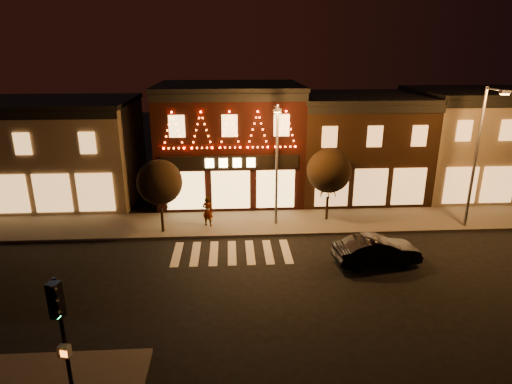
{
  "coord_description": "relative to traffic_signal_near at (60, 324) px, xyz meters",
  "views": [
    {
      "loc": [
        0.01,
        -17.54,
        10.68
      ],
      "look_at": [
        1.33,
        4.0,
        3.5
      ],
      "focal_mm": 30.34,
      "sensor_mm": 36.0,
      "label": 1
    }
  ],
  "objects": [
    {
      "name": "streetlamp_right",
      "position": [
        19.34,
        13.38,
        1.72
      ],
      "size": [
        0.53,
        1.94,
        8.51
      ],
      "rotation": [
        0.0,
        0.0,
        0.01
      ],
      "color": "#59595E",
      "rests_on": "sidewalk_far"
    },
    {
      "name": "pedestrian",
      "position": [
        3.33,
        14.63,
        -2.32
      ],
      "size": [
        0.82,
        0.69,
        1.9
      ],
      "primitive_type": "imported",
      "rotation": [
        0.0,
        0.0,
        2.73
      ],
      "color": "gray",
      "rests_on": "sidewalk_far"
    },
    {
      "name": "streetlamp_mid",
      "position": [
        7.57,
        14.5,
        1.1
      ],
      "size": [
        0.5,
        1.71,
        7.45
      ],
      "rotation": [
        0.0,
        0.0,
        0.12
      ],
      "color": "#59595E",
      "rests_on": "sidewalk_far"
    },
    {
      "name": "traffic_signal_near",
      "position": [
        0.0,
        0.0,
        0.0
      ],
      "size": [
        0.38,
        0.49,
        4.65
      ],
      "rotation": [
        0.0,
        0.0,
        -0.22
      ],
      "color": "black",
      "rests_on": "sidewalk_near"
    },
    {
      "name": "tree_left",
      "position": [
        0.64,
        13.89,
        -0.17
      ],
      "size": [
        2.66,
        2.66,
        4.44
      ],
      "rotation": [
        0.0,
        0.0,
        -0.25
      ],
      "color": "black",
      "rests_on": "sidewalk_far"
    },
    {
      "name": "ground",
      "position": [
        4.78,
        7.03,
        -3.43
      ],
      "size": [
        120.0,
        120.0,
        0.0
      ],
      "primitive_type": "plane",
      "color": "black",
      "rests_on": "ground"
    },
    {
      "name": "building_pulp",
      "position": [
        4.78,
        21.01,
        0.74
      ],
      "size": [
        10.2,
        8.34,
        8.3
      ],
      "color": "black",
      "rests_on": "ground"
    },
    {
      "name": "building_right_b",
      "position": [
        23.28,
        21.03,
        0.49
      ],
      "size": [
        9.2,
        8.28,
        7.8
      ],
      "color": "#746552",
      "rests_on": "ground"
    },
    {
      "name": "sidewalk_far",
      "position": [
        6.78,
        15.03,
        -3.35
      ],
      "size": [
        44.0,
        4.0,
        0.15
      ],
      "primitive_type": "cube",
      "color": "#47423D",
      "rests_on": "ground"
    },
    {
      "name": "building_right_a",
      "position": [
        14.28,
        21.03,
        0.34
      ],
      "size": [
        9.2,
        8.28,
        7.5
      ],
      "color": "#321E11",
      "rests_on": "ground"
    },
    {
      "name": "building_left",
      "position": [
        -8.22,
        21.03,
        0.24
      ],
      "size": [
        12.2,
        8.28,
        7.3
      ],
      "color": "#746552",
      "rests_on": "ground"
    },
    {
      "name": "dark_sedan",
      "position": [
        12.28,
        9.33,
        -2.69
      ],
      "size": [
        4.59,
        2.04,
        1.46
      ],
      "primitive_type": "imported",
      "rotation": [
        0.0,
        0.0,
        1.68
      ],
      "color": "black",
      "rests_on": "ground"
    },
    {
      "name": "tree_right",
      "position": [
        10.95,
        15.23,
        -0.02
      ],
      "size": [
        2.78,
        2.78,
        4.65
      ],
      "rotation": [
        0.0,
        0.0,
        -0.11
      ],
      "color": "black",
      "rests_on": "sidewalk_far"
    }
  ]
}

